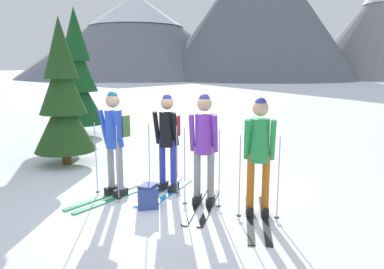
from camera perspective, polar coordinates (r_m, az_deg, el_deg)
name	(u,v)px	position (r m, az deg, el deg)	size (l,w,h in m)	color
ground_plane	(171,197)	(6.32, -3.30, -9.75)	(400.00, 400.00, 0.00)	white
skier_in_blue	(115,138)	(6.27, -11.96, -0.47)	(0.77, 1.73, 1.79)	green
skier_in_black	(168,137)	(6.40, -3.78, -0.43)	(0.61, 1.62, 1.73)	#1E84D1
skier_in_purple	(204,143)	(5.74, 1.92, -1.29)	(0.60, 1.60, 1.78)	black
skier_in_green	(259,150)	(5.38, 10.40, -2.46)	(0.71, 1.78, 1.76)	black
pine_tree_near	(63,99)	(8.63, -19.45, 5.30)	(1.35, 1.35, 3.27)	#51381E
pine_tree_mid	(77,78)	(12.24, -17.46, 8.36)	(1.66, 1.66, 4.01)	#51381E
backpack_on_snow_front	(148,196)	(5.86, -6.87, -9.54)	(0.40, 0.37, 0.38)	#384C99
mountain_ridge_distant	(281,22)	(71.36, 13.72, 16.63)	(105.53, 51.24, 24.12)	slate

